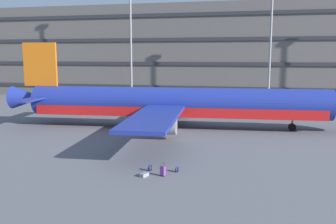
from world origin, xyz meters
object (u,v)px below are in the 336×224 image
object	(u,v)px
backpack_purple	(150,168)
backpack_large	(177,169)
airliner	(173,104)
suitcase_teal	(163,171)
suitcase_black	(144,175)

from	to	relation	value
backpack_purple	backpack_large	size ratio (longest dim) A/B	1.14
airliner	backpack_purple	bearing A→B (deg)	-84.27
airliner	suitcase_teal	size ratio (longest dim) A/B	43.05
backpack_large	suitcase_teal	bearing A→B (deg)	-125.89
airliner	suitcase_black	xyz separation A→B (m)	(1.65, -18.36, -2.83)
backpack_large	suitcase_black	bearing A→B (deg)	-144.72
suitcase_black	airliner	bearing A→B (deg)	95.13
airliner	suitcase_teal	xyz separation A→B (m)	(2.97, -17.97, -2.56)
airliner	suitcase_teal	distance (m)	18.39
suitcase_black	backpack_large	size ratio (longest dim) A/B	1.60
suitcase_black	suitcase_teal	xyz separation A→B (m)	(1.32, 0.39, 0.27)
airliner	backpack_large	bearing A→B (deg)	-77.36
backpack_purple	backpack_large	bearing A→B (deg)	4.97
suitcase_black	backpack_purple	xyz separation A→B (m)	(0.06, 1.33, 0.11)
airliner	backpack_large	xyz separation A→B (m)	(3.78, -16.85, -2.75)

